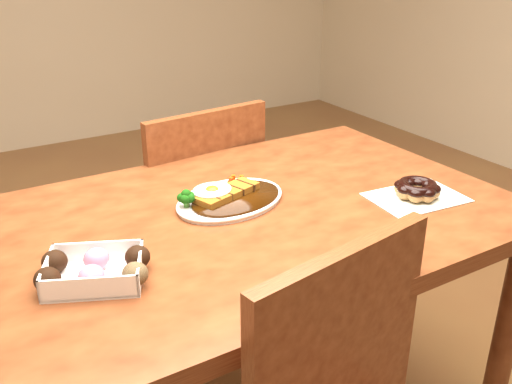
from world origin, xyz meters
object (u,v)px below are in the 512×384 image
table (251,249)px  pon_de_ring (417,190)px  donut_box (94,269)px  chair_far (190,219)px  katsu_curry_plate (228,197)px

table → pon_de_ring: pon_de_ring is taller
table → donut_box: donut_box is taller
chair_far → pon_de_ring: chair_far is taller
donut_box → pon_de_ring: 0.77m
chair_far → pon_de_ring: size_ratio=3.71×
table → pon_de_ring: size_ratio=5.11×
katsu_curry_plate → table: bearing=-69.7°
table → donut_box: 0.42m
katsu_curry_plate → pon_de_ring: bearing=-27.8°
donut_box → pon_de_ring: bearing=-3.2°
chair_far → pon_de_ring: 0.79m
table → katsu_curry_plate: size_ratio=3.85×
table → katsu_curry_plate: 0.13m
donut_box → table: bearing=14.7°
katsu_curry_plate → pon_de_ring: (0.40, -0.21, 0.01)m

